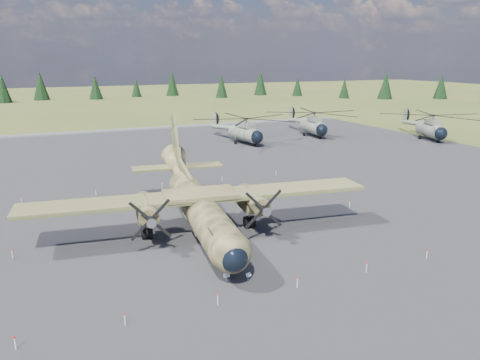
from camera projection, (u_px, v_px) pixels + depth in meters
name	position (u px, v px, depth m)	size (l,w,h in m)	color
ground	(206.00, 230.00, 44.10)	(500.00, 500.00, 0.00)	brown
apron	(176.00, 201.00, 52.96)	(120.00, 120.00, 0.04)	#5D5C61
transport_plane	(198.00, 201.00, 43.07)	(31.22, 28.20, 10.27)	#36381E
helicopter_near	(245.00, 125.00, 87.43)	(22.55, 24.57, 5.00)	gray
helicopter_mid	(313.00, 119.00, 96.04)	(22.31, 24.67, 5.10)	gray
helicopter_far	(431.00, 122.00, 91.69)	(25.38, 25.57, 5.11)	gray
info_placard_left	(226.00, 276.00, 33.62)	(0.47, 0.24, 0.72)	gray
info_placard_right	(248.00, 276.00, 33.83)	(0.44, 0.29, 0.64)	gray
barrier_fence	(201.00, 226.00, 43.73)	(33.12, 29.62, 0.85)	silver
treeline	(170.00, 175.00, 44.35)	(340.79, 337.41, 10.97)	black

